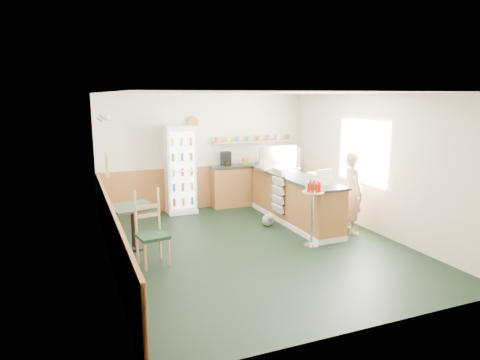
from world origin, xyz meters
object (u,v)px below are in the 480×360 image
cash_register (319,178)px  cafe_chair (151,225)px  drinks_fridge (180,170)px  cafe_table (133,219)px  shopkeeper (353,193)px  condiment_stand (313,202)px  display_case (278,158)px

cash_register → cafe_chair: size_ratio=0.32×
drinks_fridge → cafe_table: 2.50m
shopkeeper → condiment_stand: shopkeeper is taller
cafe_chair → cafe_table: bearing=93.5°
shopkeeper → condiment_stand: (-1.13, -0.37, 0.00)m
shopkeeper → cafe_chair: (-3.93, -0.08, -0.18)m
drinks_fridge → shopkeeper: drinks_fridge is taller
display_case → shopkeeper: shopkeeper is taller
drinks_fridge → condiment_stand: (1.60, -3.11, -0.19)m
shopkeeper → cash_register: bearing=92.3°
cafe_chair → shopkeeper: bearing=-8.2°
cafe_chair → condiment_stand: bearing=-15.3°
display_case → cafe_chair: 3.81m
display_case → cash_register: (0.00, -1.72, -0.15)m
display_case → cafe_table: (-3.40, -1.15, -0.72)m
display_case → cafe_chair: display_case is taller
condiment_stand → cafe_table: size_ratio=1.43×
display_case → cafe_table: bearing=-161.3°
drinks_fridge → cafe_table: size_ratio=2.44×
display_case → cash_register: size_ratio=2.40×
shopkeeper → cafe_table: 4.17m
cafe_table → cafe_chair: size_ratio=0.68×
display_case → cafe_table: display_case is taller
display_case → shopkeeper: size_ratio=0.57×
display_case → condiment_stand: (-0.43, -2.22, -0.46)m
condiment_stand → cafe_table: 3.16m
drinks_fridge → condiment_stand: drinks_fridge is taller
cash_register → cafe_chair: cash_register is taller
drinks_fridge → shopkeeper: 3.87m
shopkeeper → cafe_chair: shopkeeper is taller
cash_register → cafe_table: size_ratio=0.47×
display_case → cafe_chair: (-3.23, -1.92, -0.64)m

